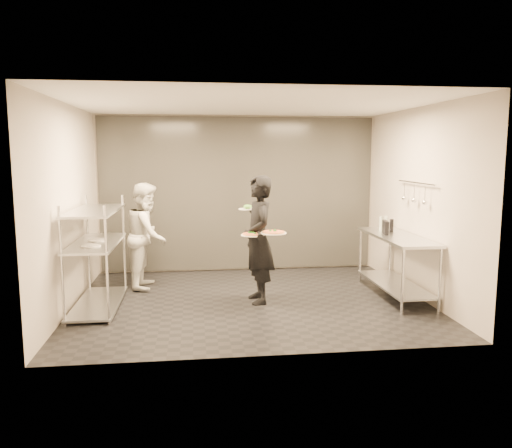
{
  "coord_description": "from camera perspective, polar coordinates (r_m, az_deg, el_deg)",
  "views": [
    {
      "loc": [
        -0.79,
        -6.98,
        2.12
      ],
      "look_at": [
        0.1,
        0.19,
        1.1
      ],
      "focal_mm": 35.0,
      "sensor_mm": 36.0,
      "label": 1
    }
  ],
  "objects": [
    {
      "name": "pizza_plate_near",
      "position": [
        6.86,
        -0.38,
        -1.19
      ],
      "size": [
        0.33,
        0.33,
        0.05
      ],
      "color": "white",
      "rests_on": "waiter"
    },
    {
      "name": "bottle_green",
      "position": [
        8.11,
        14.11,
        0.08
      ],
      "size": [
        0.06,
        0.06,
        0.22
      ],
      "primitive_type": "cylinder",
      "color": "gray",
      "rests_on": "prep_counter"
    },
    {
      "name": "prep_counter",
      "position": [
        7.73,
        15.73,
        -3.42
      ],
      "size": [
        0.6,
        1.8,
        0.92
      ],
      "color": "silver",
      "rests_on": "ground"
    },
    {
      "name": "chef",
      "position": [
        8.11,
        -12.34,
        -1.27
      ],
      "size": [
        0.7,
        0.86,
        1.67
      ],
      "primitive_type": "imported",
      "rotation": [
        0.0,
        0.0,
        1.49
      ],
      "color": "beige",
      "rests_on": "ground"
    },
    {
      "name": "room_shell",
      "position": [
        8.22,
        -1.51,
        3.01
      ],
      "size": [
        5.0,
        4.0,
        2.8
      ],
      "color": "black",
      "rests_on": "ground"
    },
    {
      "name": "utensil_rail",
      "position": [
        7.7,
        17.69,
        3.39
      ],
      "size": [
        0.07,
        1.2,
        0.31
      ],
      "color": "silver",
      "rests_on": "room_shell"
    },
    {
      "name": "salad_plate",
      "position": [
        7.33,
        -0.97,
        1.88
      ],
      "size": [
        0.27,
        0.27,
        0.07
      ],
      "color": "white",
      "rests_on": "waiter"
    },
    {
      "name": "pizza_plate_far",
      "position": [
        6.86,
        2.02,
        -0.97
      ],
      "size": [
        0.35,
        0.35,
        0.05
      ],
      "color": "white",
      "rests_on": "waiter"
    },
    {
      "name": "bottle_dark",
      "position": [
        7.97,
        15.23,
        -0.17
      ],
      "size": [
        0.06,
        0.06,
        0.2
      ],
      "primitive_type": "cylinder",
      "color": "black",
      "rests_on": "prep_counter"
    },
    {
      "name": "bottle_clear",
      "position": [
        8.45,
        14.64,
        0.27
      ],
      "size": [
        0.06,
        0.06,
        0.19
      ],
      "primitive_type": "cylinder",
      "color": "gray",
      "rests_on": "prep_counter"
    },
    {
      "name": "pass_rack",
      "position": [
        7.23,
        -17.79,
        -3.12
      ],
      "size": [
        0.6,
        1.6,
        1.5
      ],
      "color": "silver",
      "rests_on": "ground"
    },
    {
      "name": "pos_monitor",
      "position": [
        7.76,
        14.58,
        -0.37
      ],
      "size": [
        0.11,
        0.28,
        0.2
      ],
      "primitive_type": "cube",
      "rotation": [
        0.0,
        0.0,
        -0.2
      ],
      "color": "black",
      "rests_on": "prep_counter"
    },
    {
      "name": "waiter",
      "position": [
        7.09,
        0.29,
        -1.8
      ],
      "size": [
        0.51,
        0.71,
        1.82
      ],
      "primitive_type": "imported",
      "rotation": [
        0.0,
        0.0,
        -1.45
      ],
      "color": "black",
      "rests_on": "ground"
    }
  ]
}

